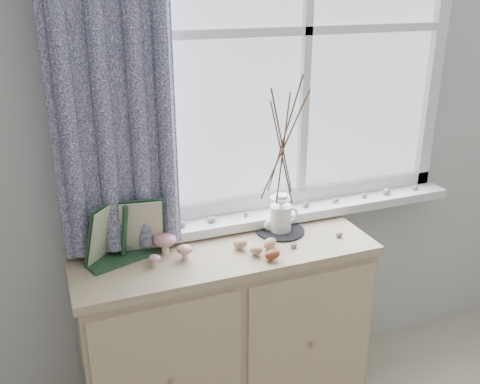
{
  "coord_description": "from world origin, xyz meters",
  "views": [
    {
      "loc": [
        -0.77,
        -0.03,
        1.84
      ],
      "look_at": [
        -0.1,
        1.7,
        1.1
      ],
      "focal_mm": 40.0,
      "sensor_mm": 36.0,
      "label": 1
    }
  ],
  "objects_px": {
    "sideboard": "(225,337)",
    "botanical_book": "(125,233)",
    "twig_pitcher": "(283,142)",
    "toadstool_cluster": "(168,245)"
  },
  "relations": [
    {
      "from": "toadstool_cluster",
      "to": "twig_pitcher",
      "type": "xyz_separation_m",
      "value": [
        0.49,
        0.04,
        0.34
      ]
    },
    {
      "from": "botanical_book",
      "to": "twig_pitcher",
      "type": "xyz_separation_m",
      "value": [
        0.65,
        0.03,
        0.27
      ]
    },
    {
      "from": "toadstool_cluster",
      "to": "twig_pitcher",
      "type": "height_order",
      "value": "twig_pitcher"
    },
    {
      "from": "sideboard",
      "to": "toadstool_cluster",
      "type": "xyz_separation_m",
      "value": [
        -0.22,
        0.02,
        0.47
      ]
    },
    {
      "from": "botanical_book",
      "to": "twig_pitcher",
      "type": "distance_m",
      "value": 0.71
    },
    {
      "from": "botanical_book",
      "to": "toadstool_cluster",
      "type": "relative_size",
      "value": 1.99
    },
    {
      "from": "sideboard",
      "to": "botanical_book",
      "type": "xyz_separation_m",
      "value": [
        -0.38,
        0.03,
        0.55
      ]
    },
    {
      "from": "twig_pitcher",
      "to": "sideboard",
      "type": "bearing_deg",
      "value": -179.17
    },
    {
      "from": "sideboard",
      "to": "twig_pitcher",
      "type": "distance_m",
      "value": 0.86
    },
    {
      "from": "toadstool_cluster",
      "to": "twig_pitcher",
      "type": "relative_size",
      "value": 0.26
    }
  ]
}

